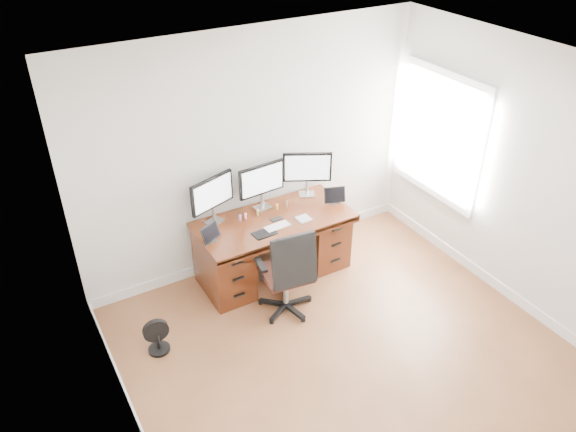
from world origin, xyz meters
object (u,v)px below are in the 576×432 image
office_chair (288,285)px  monitor_center (262,181)px  floor_fan (157,337)px  keyboard (277,226)px  desk (273,244)px

office_chair → monitor_center: monitor_center is taller
floor_fan → keyboard: keyboard is taller
floor_fan → office_chair: bearing=0.1°
office_chair → monitor_center: bearing=85.0°
desk → floor_fan: size_ratio=4.68×
floor_fan → keyboard: 1.64m
floor_fan → monitor_center: bearing=31.6°
keyboard → floor_fan: bearing=-171.6°
desk → office_chair: 0.68m
desk → monitor_center: bearing=90.0°
monitor_center → office_chair: bearing=-106.5°
floor_fan → monitor_center: size_ratio=0.66×
office_chair → desk: bearing=80.8°
office_chair → keyboard: bearing=80.2°
desk → monitor_center: monitor_center is taller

